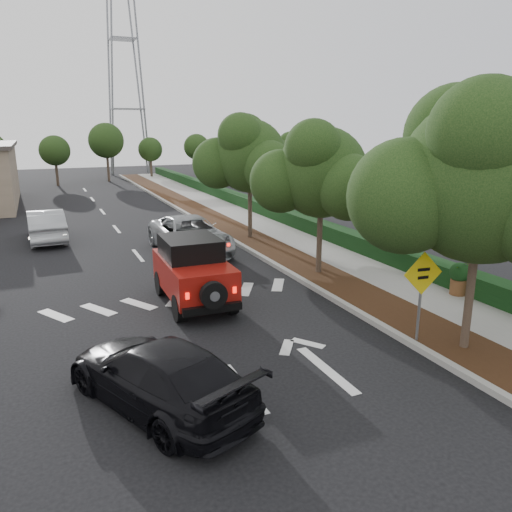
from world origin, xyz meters
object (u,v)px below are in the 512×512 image
red_jeep (192,270)px  silver_suv_ahead (190,235)px  black_suv_oncoming (158,375)px  speed_hump_sign (422,284)px

red_jeep → silver_suv_ahead: 6.26m
black_suv_oncoming → speed_hump_sign: size_ratio=2.00×
black_suv_oncoming → speed_hump_sign: 6.67m
silver_suv_ahead → black_suv_oncoming: silver_suv_ahead is taller
silver_suv_ahead → speed_hump_sign: 11.64m
red_jeep → speed_hump_sign: bearing=-49.7°
red_jeep → black_suv_oncoming: 5.98m
black_suv_oncoming → speed_hump_sign: bearing=159.1°
silver_suv_ahead → speed_hump_sign: bearing=-78.6°
red_jeep → silver_suv_ahead: bearing=75.6°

